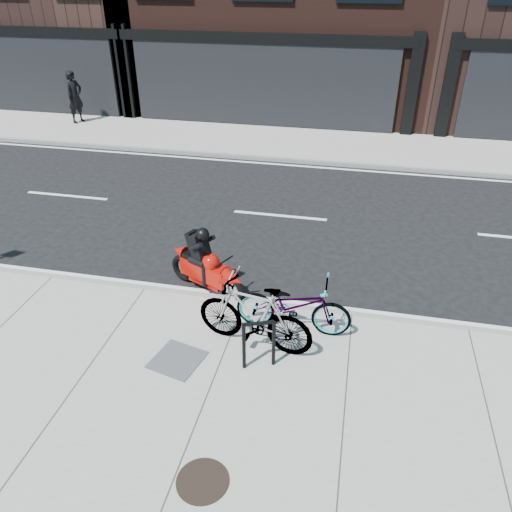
% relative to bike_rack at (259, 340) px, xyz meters
% --- Properties ---
extents(ground, '(120.00, 120.00, 0.00)m').
position_rel_bike_rack_xyz_m(ground, '(-0.62, 3.61, -0.64)').
color(ground, black).
rests_on(ground, ground).
extents(sidewalk_near, '(60.00, 6.00, 0.13)m').
position_rel_bike_rack_xyz_m(sidewalk_near, '(-0.62, -1.39, -0.58)').
color(sidewalk_near, gray).
rests_on(sidewalk_near, ground).
extents(sidewalk_far, '(60.00, 3.50, 0.13)m').
position_rel_bike_rack_xyz_m(sidewalk_far, '(-0.62, 11.36, -0.58)').
color(sidewalk_far, gray).
rests_on(sidewalk_far, ground).
extents(bike_rack, '(0.49, 0.23, 0.88)m').
position_rel_bike_rack_xyz_m(bike_rack, '(0.00, 0.00, 0.00)').
color(bike_rack, black).
rests_on(bike_rack, sidewalk_near).
extents(bicycle_front, '(1.97, 0.69, 1.03)m').
position_rel_bike_rack_xyz_m(bicycle_front, '(0.38, 1.01, 0.00)').
color(bicycle_front, gray).
rests_on(bicycle_front, sidewalk_near).
extents(bicycle_rear, '(2.05, 0.92, 1.19)m').
position_rel_bike_rack_xyz_m(bicycle_rear, '(-0.18, 0.48, 0.08)').
color(bicycle_rear, gray).
rests_on(bicycle_rear, sidewalk_near).
extents(motorcycle, '(1.74, 1.03, 1.38)m').
position_rel_bike_rack_xyz_m(motorcycle, '(-1.39, 1.98, -0.08)').
color(motorcycle, black).
rests_on(motorcycle, ground).
extents(pedestrian, '(0.66, 0.82, 1.95)m').
position_rel_bike_rack_xyz_m(pedestrian, '(-9.74, 11.96, 0.46)').
color(pedestrian, black).
rests_on(pedestrian, sidewalk_far).
extents(manhole_cover, '(0.73, 0.73, 0.02)m').
position_rel_bike_rack_xyz_m(manhole_cover, '(-0.26, -2.14, -0.51)').
color(manhole_cover, black).
rests_on(manhole_cover, sidewalk_near).
extents(utility_grate, '(0.90, 0.90, 0.02)m').
position_rel_bike_rack_xyz_m(utility_grate, '(-1.31, -0.15, -0.51)').
color(utility_grate, '#4C4D4F').
rests_on(utility_grate, sidewalk_near).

